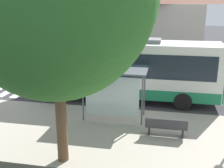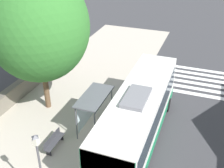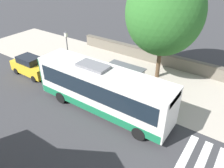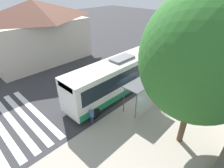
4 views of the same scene
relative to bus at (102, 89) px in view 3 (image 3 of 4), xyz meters
The scene contains 10 objects.
ground_plane 2.62m from the bus, behind, with size 120.00×120.00×0.00m, color #353538.
sidewalk_plaza 6.53m from the bus, behind, with size 9.00×44.00×0.02m.
stone_wall 10.35m from the bus, behind, with size 0.60×20.00×1.38m.
bus is the anchor object (origin of this frame).
bus_shelter 3.19m from the bus, behind, with size 1.57×3.28×2.59m.
pedestrian 4.93m from the bus, 109.39° to the left, with size 0.34×0.22×1.65m.
bench 5.54m from the bus, 151.27° to the right, with size 0.40×1.87×0.88m.
street_lamp_near 7.06m from the bus, 114.06° to the right, with size 0.28×0.28×4.51m.
shade_tree 8.72m from the bus, behind, with size 6.87×6.87×10.13m.
parked_car_behind_bus 9.62m from the bus, 93.09° to the right, with size 1.92×4.33×1.94m.
Camera 3 is at (12.74, 8.80, 10.92)m, focal length 35.00 mm.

